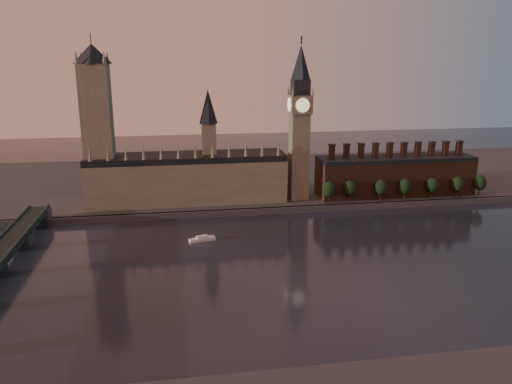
% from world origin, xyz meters
% --- Properties ---
extents(ground, '(900.00, 900.00, 0.00)m').
position_xyz_m(ground, '(0.00, 0.00, 0.00)').
color(ground, black).
rests_on(ground, ground).
extents(north_bank, '(900.00, 182.00, 4.00)m').
position_xyz_m(north_bank, '(0.00, 178.04, 2.00)').
color(north_bank, '#414146').
rests_on(north_bank, ground).
extents(palace_of_westminster, '(130.00, 30.30, 74.00)m').
position_xyz_m(palace_of_westminster, '(-64.41, 114.91, 21.63)').
color(palace_of_westminster, gray).
rests_on(palace_of_westminster, north_bank).
extents(victoria_tower, '(24.00, 24.00, 108.00)m').
position_xyz_m(victoria_tower, '(-120.00, 115.00, 59.09)').
color(victoria_tower, gray).
rests_on(victoria_tower, north_bank).
extents(big_ben, '(15.00, 15.00, 107.00)m').
position_xyz_m(big_ben, '(10.00, 110.00, 56.83)').
color(big_ben, gray).
rests_on(big_ben, north_bank).
extents(chimney_block, '(110.00, 25.00, 37.00)m').
position_xyz_m(chimney_block, '(80.00, 110.00, 17.82)').
color(chimney_block, '#4D2B1D').
rests_on(chimney_block, north_bank).
extents(embankment_tree_0, '(8.60, 8.60, 14.88)m').
position_xyz_m(embankment_tree_0, '(27.06, 94.48, 13.47)').
color(embankment_tree_0, black).
rests_on(embankment_tree_0, north_bank).
extents(embankment_tree_1, '(8.60, 8.60, 14.88)m').
position_xyz_m(embankment_tree_1, '(41.98, 95.28, 13.47)').
color(embankment_tree_1, black).
rests_on(embankment_tree_1, north_bank).
extents(embankment_tree_2, '(8.60, 8.60, 14.88)m').
position_xyz_m(embankment_tree_2, '(63.37, 94.33, 13.47)').
color(embankment_tree_2, black).
rests_on(embankment_tree_2, north_bank).
extents(embankment_tree_3, '(8.60, 8.60, 14.88)m').
position_xyz_m(embankment_tree_3, '(80.09, 93.72, 13.47)').
color(embankment_tree_3, black).
rests_on(embankment_tree_3, north_bank).
extents(embankment_tree_4, '(8.60, 8.60, 14.88)m').
position_xyz_m(embankment_tree_4, '(100.17, 93.94, 13.47)').
color(embankment_tree_4, black).
rests_on(embankment_tree_4, north_bank).
extents(embankment_tree_5, '(8.60, 8.60, 14.88)m').
position_xyz_m(embankment_tree_5, '(119.02, 94.17, 13.47)').
color(embankment_tree_5, black).
rests_on(embankment_tree_5, north_bank).
extents(embankment_tree_6, '(8.60, 8.60, 14.88)m').
position_xyz_m(embankment_tree_6, '(136.22, 94.77, 13.47)').
color(embankment_tree_6, black).
rests_on(embankment_tree_6, north_bank).
extents(river_boat, '(15.08, 7.79, 2.90)m').
position_xyz_m(river_boat, '(-59.66, 47.58, 1.11)').
color(river_boat, white).
rests_on(river_boat, ground).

